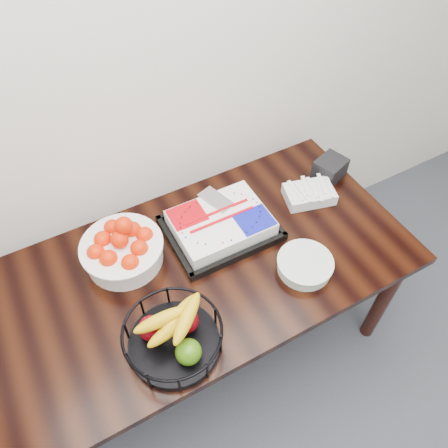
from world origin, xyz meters
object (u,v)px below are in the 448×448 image
napkin_box (330,169)px  plate_stack (305,265)px  tangerine_bowl (122,246)px  cake_tray (221,225)px  table (201,277)px  fruit_basket (173,336)px

napkin_box → plate_stack: bearing=-137.4°
tangerine_bowl → cake_tray: bearing=-7.8°
table → napkin_box: size_ratio=12.74×
napkin_box → tangerine_bowl: bearing=179.6°
tangerine_bowl → napkin_box: tangerine_bowl is taller
tangerine_bowl → plate_stack: 0.75m
fruit_basket → plate_stack: (0.61, 0.05, -0.05)m
cake_tray → plate_stack: bearing=-59.3°
fruit_basket → napkin_box: size_ratio=2.52×
fruit_basket → table: bearing=48.4°
tangerine_bowl → plate_stack: (0.63, -0.40, -0.06)m
table → tangerine_bowl: 0.37m
plate_stack → napkin_box: size_ratio=1.64×
table → fruit_basket: size_ratio=5.05×
table → cake_tray: 0.24m
tangerine_bowl → plate_stack: size_ratio=1.47×
cake_tray → napkin_box: napkin_box is taller
plate_stack → tangerine_bowl: bearing=147.4°
cake_tray → tangerine_bowl: size_ratio=1.38×
tangerine_bowl → napkin_box: size_ratio=2.41×
cake_tray → plate_stack: 0.40m
plate_stack → fruit_basket: bearing=-175.4°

